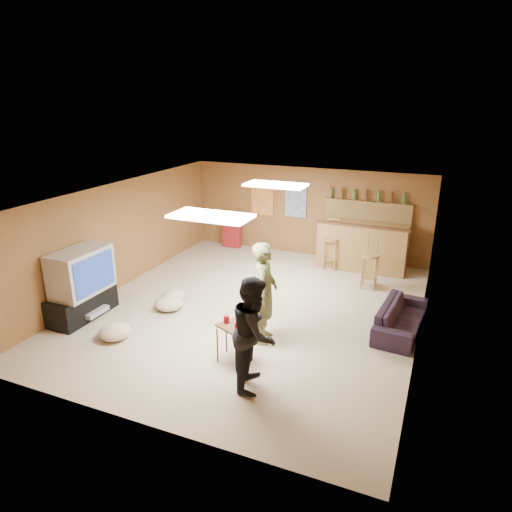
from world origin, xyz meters
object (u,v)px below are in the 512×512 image
at_px(tv_body, 81,271).
at_px(person_black, 254,333).
at_px(person_olive, 265,293).
at_px(sofa, 401,318).
at_px(bar_counter, 362,246).
at_px(tray_table, 234,342).

xyz_separation_m(tv_body, person_black, (3.63, -0.68, -0.10)).
bearing_deg(tv_body, person_black, -10.68).
bearing_deg(person_black, tv_body, 65.18).
xyz_separation_m(person_olive, sofa, (2.05, 1.20, -0.60)).
height_order(bar_counter, tray_table, bar_counter).
height_order(person_black, sofa, person_black).
xyz_separation_m(person_olive, person_black, (0.33, -1.20, -0.04)).
bearing_deg(bar_counter, person_olive, -102.18).
bearing_deg(tray_table, tv_body, 175.78).
height_order(tv_body, sofa, tv_body).
distance_m(bar_counter, person_olive, 4.04).
bearing_deg(bar_counter, tray_table, -102.73).
distance_m(person_olive, person_black, 1.24).
bearing_deg(tray_table, sofa, 40.71).
bearing_deg(tv_body, sofa, 17.76).
distance_m(bar_counter, tray_table, 4.80).
height_order(bar_counter, person_olive, person_olive).
bearing_deg(tray_table, person_black, -40.34).
distance_m(person_black, tray_table, 0.87).
height_order(person_olive, person_black, person_olive).
height_order(tv_body, tray_table, tv_body).
xyz_separation_m(bar_counter, sofa, (1.20, -2.74, -0.31)).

